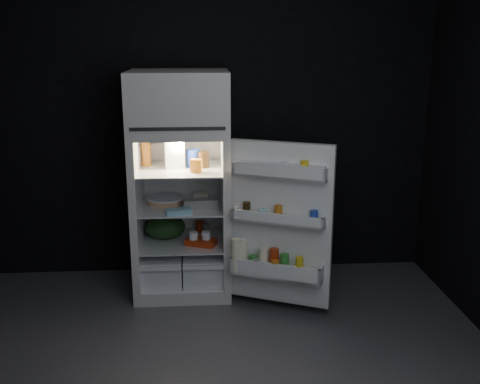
{
  "coord_description": "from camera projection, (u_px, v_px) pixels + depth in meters",
  "views": [
    {
      "loc": [
        0.04,
        -3.05,
        2.01
      ],
      "look_at": [
        0.32,
        1.0,
        0.9
      ],
      "focal_mm": 42.0,
      "sensor_mm": 36.0,
      "label": 1
    }
  ],
  "objects": [
    {
      "name": "small_carton",
      "position": [
        196.0,
        166.0,
        4.27
      ],
      "size": [
        0.1,
        0.08,
        0.1
      ],
      "primitive_type": "cube",
      "rotation": [
        0.0,
        0.0,
        -0.23
      ],
      "color": "#C16D16",
      "rests_on": "refrigerator"
    },
    {
      "name": "small_can_silver",
      "position": [
        206.0,
        229.0,
        4.7
      ],
      "size": [
        0.07,
        0.07,
        0.09
      ],
      "primitive_type": "cylinder",
      "rotation": [
        0.0,
        0.0,
        -0.08
      ],
      "color": "#B8B9BD",
      "rests_on": "refrigerator"
    },
    {
      "name": "pie",
      "position": [
        166.0,
        200.0,
        4.54
      ],
      "size": [
        0.35,
        0.35,
        0.04
      ],
      "primitive_type": "cylinder",
      "rotation": [
        0.0,
        0.0,
        0.17
      ],
      "color": "tan",
      "rests_on": "refrigerator"
    },
    {
      "name": "wall_front",
      "position": [
        189.0,
        299.0,
        1.47
      ],
      "size": [
        4.0,
        0.0,
        2.7
      ],
      "primitive_type": "cube",
      "color": "black",
      "rests_on": "ground"
    },
    {
      "name": "refrigerator",
      "position": [
        181.0,
        176.0,
        4.47
      ],
      "size": [
        0.76,
        0.71,
        1.78
      ],
      "color": "silver",
      "rests_on": "ground"
    },
    {
      "name": "fridge_door",
      "position": [
        278.0,
        227.0,
        4.09
      ],
      "size": [
        0.74,
        0.46,
        1.22
      ],
      "color": "silver",
      "rests_on": "ground"
    },
    {
      "name": "jam_jar",
      "position": [
        204.0,
        159.0,
        4.43
      ],
      "size": [
        0.12,
        0.12,
        0.13
      ],
      "primitive_type": "cylinder",
      "rotation": [
        0.0,
        0.0,
        0.37
      ],
      "color": "black",
      "rests_on": "refrigerator"
    },
    {
      "name": "yogurt_tray",
      "position": [
        201.0,
        242.0,
        4.46
      ],
      "size": [
        0.27,
        0.21,
        0.05
      ],
      "primitive_type": "cube",
      "rotation": [
        0.0,
        0.0,
        -0.38
      ],
      "color": "#A62E0E",
      "rests_on": "refrigerator"
    },
    {
      "name": "amber_bottle",
      "position": [
        146.0,
        152.0,
        4.48
      ],
      "size": [
        0.1,
        0.1,
        0.22
      ],
      "primitive_type": "cylinder",
      "rotation": [
        0.0,
        0.0,
        -0.41
      ],
      "color": "#BC691E",
      "rests_on": "refrigerator"
    },
    {
      "name": "floor",
      "position": [
        199.0,
        376.0,
        3.46
      ],
      "size": [
        4.0,
        3.4,
        0.0
      ],
      "primitive_type": "cube",
      "color": "#4F4F54",
      "rests_on": "ground"
    },
    {
      "name": "flat_package",
      "position": [
        178.0,
        212.0,
        4.25
      ],
      "size": [
        0.21,
        0.14,
        0.04
      ],
      "primitive_type": "cube",
      "rotation": [
        0.0,
        0.0,
        0.23
      ],
      "color": "#85BCCE",
      "rests_on": "refrigerator"
    },
    {
      "name": "mayo_jar",
      "position": [
        193.0,
        158.0,
        4.45
      ],
      "size": [
        0.12,
        0.12,
        0.14
      ],
      "primitive_type": "cylinder",
      "rotation": [
        0.0,
        0.0,
        -0.06
      ],
      "color": "#1F41AB",
      "rests_on": "refrigerator"
    },
    {
      "name": "wall_back",
      "position": [
        196.0,
        120.0,
        4.74
      ],
      "size": [
        4.0,
        0.0,
        2.7
      ],
      "primitive_type": "cube",
      "color": "black",
      "rests_on": "ground"
    },
    {
      "name": "small_can_red",
      "position": [
        200.0,
        226.0,
        4.76
      ],
      "size": [
        0.09,
        0.09,
        0.09
      ],
      "primitive_type": "cylinder",
      "rotation": [
        0.0,
        0.0,
        -0.31
      ],
      "color": "#A62E0E",
      "rests_on": "refrigerator"
    },
    {
      "name": "milk_jug",
      "position": [
        175.0,
        153.0,
        4.4
      ],
      "size": [
        0.16,
        0.16,
        0.24
      ],
      "primitive_type": "cube",
      "rotation": [
        0.0,
        0.0,
        0.09
      ],
      "color": "white",
      "rests_on": "refrigerator"
    },
    {
      "name": "produce_bag",
      "position": [
        165.0,
        227.0,
        4.59
      ],
      "size": [
        0.37,
        0.32,
        0.2
      ],
      "primitive_type": "ellipsoid",
      "rotation": [
        0.0,
        0.0,
        0.14
      ],
      "color": "#193815",
      "rests_on": "refrigerator"
    },
    {
      "name": "egg_carton",
      "position": [
        201.0,
        204.0,
        4.4
      ],
      "size": [
        0.27,
        0.12,
        0.07
      ],
      "primitive_type": "cube",
      "rotation": [
        0.0,
        0.0,
        0.07
      ],
      "color": "gray",
      "rests_on": "refrigerator"
    },
    {
      "name": "wrapped_pkg",
      "position": [
        201.0,
        195.0,
        4.67
      ],
      "size": [
        0.12,
        0.1,
        0.05
      ],
      "primitive_type": "cube",
      "rotation": [
        0.0,
        0.0,
        -0.01
      ],
      "color": "#F7F3CA",
      "rests_on": "refrigerator"
    }
  ]
}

